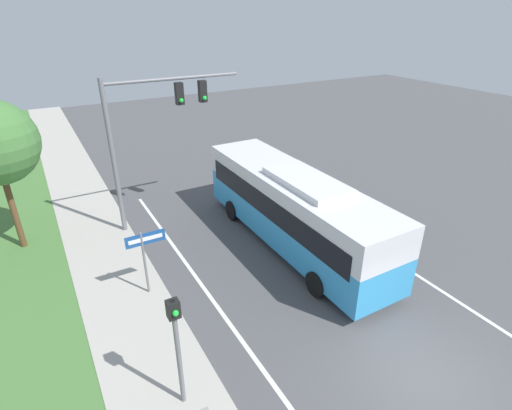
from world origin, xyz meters
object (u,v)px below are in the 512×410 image
pedestrian_signal (177,338)px  street_sign (145,251)px  signal_gantry (151,123)px  bus (293,206)px

pedestrian_signal → street_sign: (0.54, 4.65, -0.46)m
signal_gantry → pedestrian_signal: 10.07m
signal_gantry → pedestrian_signal: size_ratio=2.03×
bus → pedestrian_signal: (-6.66, -4.94, 0.42)m
bus → signal_gantry: size_ratio=1.56×
pedestrian_signal → street_sign: pedestrian_signal is taller
pedestrian_signal → street_sign: size_ratio=1.32×
pedestrian_signal → street_sign: 4.70m
street_sign → pedestrian_signal: bearing=-96.6°
signal_gantry → street_sign: signal_gantry is taller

